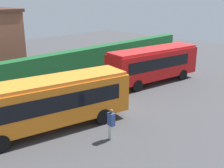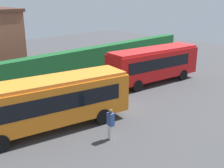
{
  "view_description": "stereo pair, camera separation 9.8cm",
  "coord_description": "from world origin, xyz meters",
  "px_view_note": "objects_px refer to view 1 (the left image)",
  "views": [
    {
      "loc": [
        -11.84,
        -13.39,
        7.73
      ],
      "look_at": [
        2.17,
        0.7,
        1.35
      ],
      "focal_mm": 45.48,
      "sensor_mm": 36.0,
      "label": 1
    },
    {
      "loc": [
        -11.77,
        -13.45,
        7.73
      ],
      "look_at": [
        2.17,
        0.7,
        1.35
      ],
      "focal_mm": 45.48,
      "sensor_mm": 36.0,
      "label": 2
    }
  ],
  "objects_px": {
    "person_center": "(30,100)",
    "person_right": "(111,123)",
    "traffic_cone": "(47,91)",
    "bus_orange": "(48,102)",
    "person_left": "(3,111)",
    "bus_red": "(153,63)"
  },
  "relations": [
    {
      "from": "person_left",
      "to": "traffic_cone",
      "type": "height_order",
      "value": "person_left"
    },
    {
      "from": "bus_orange",
      "to": "traffic_cone",
      "type": "xyz_separation_m",
      "value": [
        3.23,
        5.42,
        -1.49
      ]
    },
    {
      "from": "bus_orange",
      "to": "traffic_cone",
      "type": "bearing_deg",
      "value": -109.06
    },
    {
      "from": "bus_orange",
      "to": "person_right",
      "type": "distance_m",
      "value": 3.9
    },
    {
      "from": "bus_orange",
      "to": "person_right",
      "type": "relative_size",
      "value": 5.67
    },
    {
      "from": "person_left",
      "to": "bus_orange",
      "type": "bearing_deg",
      "value": 44.74
    },
    {
      "from": "person_right",
      "to": "traffic_cone",
      "type": "height_order",
      "value": "person_right"
    },
    {
      "from": "person_center",
      "to": "traffic_cone",
      "type": "height_order",
      "value": "person_center"
    },
    {
      "from": "person_center",
      "to": "traffic_cone",
      "type": "relative_size",
      "value": 3.23
    },
    {
      "from": "bus_orange",
      "to": "person_left",
      "type": "height_order",
      "value": "bus_orange"
    },
    {
      "from": "bus_red",
      "to": "person_left",
      "type": "distance_m",
      "value": 13.55
    },
    {
      "from": "bus_red",
      "to": "person_left",
      "type": "xyz_separation_m",
      "value": [
        -13.5,
        0.93,
        -0.78
      ]
    },
    {
      "from": "bus_orange",
      "to": "person_left",
      "type": "xyz_separation_m",
      "value": [
        -1.7,
        2.35,
        -0.76
      ]
    },
    {
      "from": "bus_red",
      "to": "person_center",
      "type": "height_order",
      "value": "bus_red"
    },
    {
      "from": "bus_orange",
      "to": "person_center",
      "type": "relative_size",
      "value": 5.23
    },
    {
      "from": "bus_red",
      "to": "person_right",
      "type": "bearing_deg",
      "value": -145.75
    },
    {
      "from": "person_center",
      "to": "person_right",
      "type": "relative_size",
      "value": 1.08
    },
    {
      "from": "person_left",
      "to": "traffic_cone",
      "type": "distance_m",
      "value": 5.85
    },
    {
      "from": "bus_red",
      "to": "traffic_cone",
      "type": "relative_size",
      "value": 15.46
    },
    {
      "from": "bus_orange",
      "to": "person_left",
      "type": "relative_size",
      "value": 5.29
    },
    {
      "from": "bus_orange",
      "to": "person_center",
      "type": "xyz_separation_m",
      "value": [
        0.32,
        2.71,
        -0.75
      ]
    },
    {
      "from": "person_center",
      "to": "person_left",
      "type": "bearing_deg",
      "value": -176.92
    }
  ]
}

